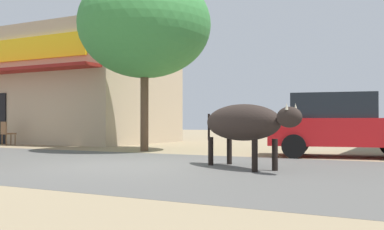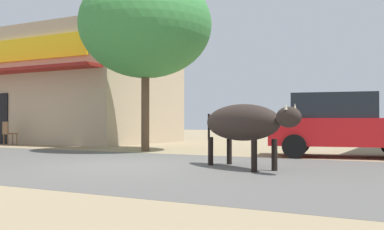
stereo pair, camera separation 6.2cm
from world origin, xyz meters
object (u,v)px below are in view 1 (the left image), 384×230
Objects in this scene: roadside_tree at (145,25)px; cafe_chair_near_tree at (7,132)px; parked_hatchback_car at (341,124)px; cow_far_dark at (243,123)px.

cafe_chair_near_tree is (-6.71, 0.48, -3.42)m from roadside_tree.
parked_hatchback_car is 1.53× the size of cow_far_dark.
cow_far_dark reaches higher than cafe_chair_near_tree.
roadside_tree is at bearing -176.35° from parked_hatchback_car.
cafe_chair_near_tree is at bearing 175.90° from roadside_tree.
roadside_tree is at bearing -4.10° from cafe_chair_near_tree.
cow_far_dark is 12.00m from cafe_chair_near_tree.
cafe_chair_near_tree is at bearing 160.63° from cow_far_dark.
roadside_tree is 7.55m from cafe_chair_near_tree.
parked_hatchback_car is at bearing 3.65° from roadside_tree.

